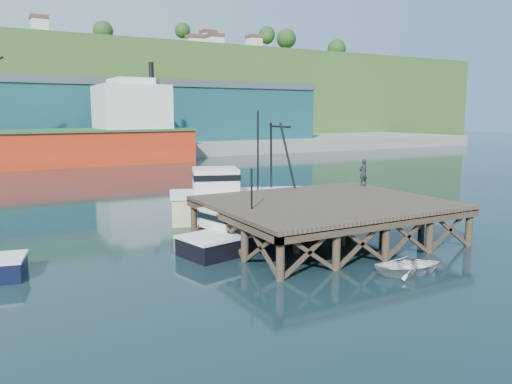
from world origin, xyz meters
TOP-DOWN VIEW (x-y plane):
  - ground at (0.00, 0.00)m, footprint 300.00×300.00m
  - wharf at (5.50, -0.19)m, footprint 12.00×10.00m
  - far_quay at (0.00, 70.00)m, footprint 160.00×40.00m
  - warehouse_mid at (0.00, 65.00)m, footprint 28.00×16.00m
  - warehouse_right at (30.00, 65.00)m, footprint 30.00×16.00m
  - cargo_ship at (-8.46, 48.00)m, footprint 55.50×10.00m
  - hillside at (0.00, 100.00)m, footprint 220.00×50.00m
  - boat_black at (0.68, 0.69)m, footprint 7.05×5.84m
  - trawler at (4.27, 6.50)m, footprint 11.00×6.86m
  - dinghy at (5.20, -6.55)m, footprint 3.41×2.75m
  - dockworker at (10.90, 3.20)m, footprint 0.67×0.48m

SIDE VIEW (x-z plane):
  - ground at x=0.00m, z-range 0.00..0.00m
  - dinghy at x=5.20m, z-range 0.00..0.62m
  - boat_black at x=0.68m, z-range -1.30..2.82m
  - far_quay at x=0.00m, z-range 0.00..2.00m
  - trawler at x=4.27m, z-range -2.04..4.90m
  - wharf at x=5.50m, z-range 0.63..3.25m
  - dockworker at x=10.90m, z-range 2.12..3.85m
  - cargo_ship at x=-8.46m, z-range -3.56..10.19m
  - warehouse_mid at x=0.00m, z-range 2.00..11.00m
  - warehouse_right at x=30.00m, z-range 2.00..11.00m
  - hillside at x=0.00m, z-range 0.00..22.00m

